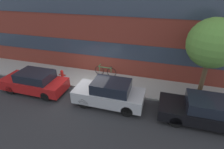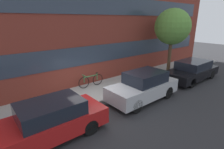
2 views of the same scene
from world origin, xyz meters
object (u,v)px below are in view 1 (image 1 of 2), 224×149
parked_car_silver (109,93)px  street_tree (213,44)px  parked_car_red (35,82)px  bicycle (105,71)px  fire_hydrant (62,75)px  parked_car_black (208,111)px

parked_car_silver → street_tree: size_ratio=0.84×
parked_car_red → street_tree: street_tree is taller
parked_car_red → bicycle: bearing=-140.4°
parked_car_silver → fire_hydrant: 4.27m
bicycle → street_tree: bearing=170.6°
parked_car_silver → bicycle: 3.25m
street_tree → parked_car_red: bearing=-169.9°
parked_car_black → bicycle: 6.89m
fire_hydrant → parked_car_black: bearing=-10.4°
parked_car_black → street_tree: 3.30m
parked_car_silver → parked_car_red: bearing=0.0°
fire_hydrant → bicycle: size_ratio=0.43×
fire_hydrant → street_tree: street_tree is taller
parked_car_silver → parked_car_black: parked_car_silver is taller
parked_car_black → street_tree: street_tree is taller
parked_car_red → parked_car_black: parked_car_red is taller
fire_hydrant → parked_car_red: bearing=-119.4°
parked_car_red → parked_car_silver: (4.86, 0.00, 0.06)m
parked_car_silver → bicycle: parked_car_silver is taller
parked_car_black → street_tree: size_ratio=0.97×
fire_hydrant → bicycle: 3.03m
parked_car_silver → fire_hydrant: parked_car_silver is taller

